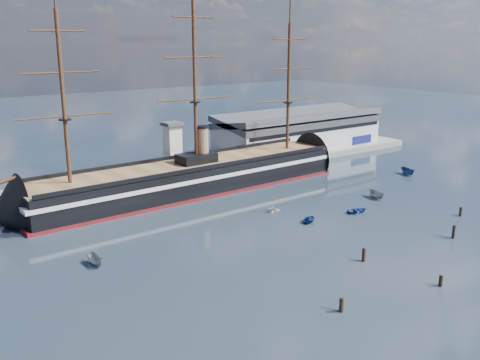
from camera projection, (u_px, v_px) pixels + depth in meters
ground at (233, 211)px, 126.52m from camera, size 600.00×600.00×0.00m
quay at (189, 175)px, 160.20m from camera, size 180.00×18.00×2.00m
warehouse at (299, 131)px, 188.97m from camera, size 63.00×21.00×11.60m
quay_tower at (173, 148)px, 151.34m from camera, size 5.00×5.00×15.00m
warship at (185, 178)px, 140.39m from camera, size 113.07×18.46×53.94m
motorboat_a at (96, 265)px, 96.41m from camera, size 5.87×2.27×2.33m
motorboat_b at (309, 221)px, 119.55m from camera, size 2.44×3.22×1.40m
motorboat_c at (376, 198)px, 136.84m from camera, size 6.67×3.44×2.54m
motorboat_d at (273, 213)px, 125.69m from camera, size 5.52×4.90×1.91m
motorboat_e at (358, 213)px, 125.61m from camera, size 1.91×3.40×1.50m
motorboat_f at (408, 175)px, 160.54m from camera, size 7.04×4.19×2.65m
piling_near_left at (341, 312)px, 79.99m from camera, size 0.64×0.64×2.99m
piling_near_mid at (440, 286)px, 88.24m from camera, size 0.64×0.64×2.69m
piling_near_right at (453, 238)px, 109.45m from camera, size 0.64×0.64×3.54m
piling_far_right at (460, 216)px, 123.18m from camera, size 0.64×0.64×2.89m
piling_extra at (363, 261)px, 98.19m from camera, size 0.64×0.64×3.31m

